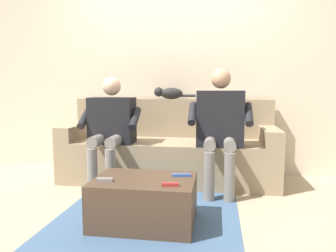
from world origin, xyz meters
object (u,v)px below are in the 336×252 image
object	(u,v)px
coffee_table	(145,201)
remote_red	(170,184)
remote_blue	(181,175)
remote_gray	(105,180)
couch	(169,153)
cat_on_backrest	(169,93)
person_left_seated	(220,123)
person_right_seated	(111,124)

from	to	relation	value
coffee_table	remote_red	distance (m)	0.32
remote_blue	remote_gray	bearing A→B (deg)	-169.37
couch	remote_blue	world-z (taller)	couch
cat_on_backrest	person_left_seated	bearing A→B (deg)	134.36
cat_on_backrest	remote_red	xyz separation A→B (m)	(-0.26, 1.62, -0.60)
remote_red	person_right_seated	bearing A→B (deg)	-61.09
cat_on_backrest	remote_blue	world-z (taller)	cat_on_backrest
remote_gray	person_left_seated	bearing A→B (deg)	42.41
couch	remote_red	size ratio (longest dim) A/B	20.06
remote_gray	remote_red	bearing A→B (deg)	-11.79
remote_red	person_left_seated	bearing A→B (deg)	-116.40
couch	cat_on_backrest	bearing A→B (deg)	-81.00
coffee_table	person_left_seated	bearing A→B (deg)	-122.67
person_right_seated	cat_on_backrest	distance (m)	0.85
coffee_table	person_right_seated	bearing A→B (deg)	-57.53
coffee_table	couch	bearing A→B (deg)	-90.00
couch	remote_blue	size ratio (longest dim) A/B	16.40
remote_gray	remote_red	distance (m)	0.48
couch	cat_on_backrest	distance (m)	0.71
coffee_table	person_left_seated	size ratio (longest dim) A/B	0.62
person_left_seated	person_right_seated	distance (m)	1.10
couch	coffee_table	xyz separation A→B (m)	(0.00, 1.21, -0.13)
person_left_seated	cat_on_backrest	world-z (taller)	person_left_seated
coffee_table	remote_red	size ratio (longest dim) A/B	6.48
remote_blue	remote_red	distance (m)	0.26
person_left_seated	person_right_seated	world-z (taller)	person_left_seated
remote_red	cat_on_backrest	bearing A→B (deg)	-89.03
couch	person_right_seated	distance (m)	0.73
person_right_seated	remote_blue	world-z (taller)	person_right_seated
cat_on_backrest	remote_gray	xyz separation A→B (m)	(0.22, 1.59, -0.60)
coffee_table	cat_on_backrest	distance (m)	1.66
remote_blue	person_right_seated	bearing A→B (deg)	124.73
remote_gray	couch	bearing A→B (deg)	70.92
person_left_seated	remote_gray	bearing A→B (deg)	50.26
coffee_table	cat_on_backrest	world-z (taller)	cat_on_backrest
person_right_seated	cat_on_backrest	size ratio (longest dim) A/B	2.31
person_left_seated	remote_blue	world-z (taller)	person_left_seated
coffee_table	remote_blue	world-z (taller)	remote_blue
couch	remote_red	distance (m)	1.38
cat_on_backrest	remote_blue	distance (m)	1.52
person_right_seated	remote_red	bearing A→B (deg)	126.99
person_right_seated	remote_blue	distance (m)	1.16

